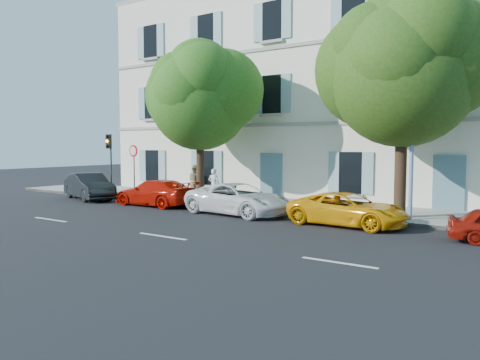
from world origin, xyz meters
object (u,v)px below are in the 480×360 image
Objects in this scene: road_sign at (134,159)px; pedestrian_b at (195,181)px; pedestrian_a at (214,185)px; car_red_coupe at (155,193)px; car_white_coupe at (238,199)px; car_yellow_supercar at (348,209)px; tree_right at (403,75)px; street_lamp at (412,106)px; tree_left at (200,100)px; car_dark_sedan at (89,186)px; traffic_light at (109,151)px.

road_sign is 3.68m from pedestrian_b.
car_red_coupe is at bearing 33.48° from pedestrian_a.
road_sign is (-7.90, 1.52, 1.49)m from car_white_coupe.
car_yellow_supercar is 2.68× the size of pedestrian_a.
pedestrian_b is at bearing 176.34° from tree_right.
street_lamp is 4.57× the size of pedestrian_a.
tree_left is at bearing 179.31° from tree_right.
street_lamp is 11.76m from pedestrian_b.
car_dark_sedan is 2.26m from traffic_light.
car_dark_sedan is 2.45× the size of pedestrian_b.
car_dark_sedan reaches higher than car_white_coupe.
tree_right is (11.04, 1.98, 4.93)m from car_red_coupe.
tree_right is 4.84× the size of pedestrian_b.
traffic_light reaches higher than pedestrian_b.
street_lamp reaches higher than road_sign.
tree_right is (1.27, 2.09, 4.97)m from car_yellow_supercar.
tree_left is at bearing -10.63° from pedestrian_a.
car_dark_sedan is 4.85m from car_red_coupe.
car_red_coupe is at bearing -172.51° from street_lamp.
car_dark_sedan is at bearing -174.55° from street_lamp.
car_yellow_supercar is 1.29× the size of traffic_light.
car_dark_sedan is at bearing -160.19° from tree_left.
car_white_coupe is at bearing 90.20° from car_red_coupe.
car_yellow_supercar is at bearing -121.39° from tree_right.
tree_right is at bearing -28.94° from car_yellow_supercar.
tree_left is at bearing 9.10° from road_sign.
tree_right is 5.22× the size of pedestrian_a.
car_white_coupe is at bearing -166.46° from street_lamp.
road_sign reaches higher than car_dark_sedan.
pedestrian_a is (0.81, 0.06, -4.19)m from tree_left.
car_white_coupe is (4.92, -0.08, 0.03)m from car_red_coupe.
car_dark_sedan is at bearing -141.43° from road_sign.
street_lamp is (10.41, -0.59, -0.82)m from tree_left.
street_lamp is at bearing -44.79° from car_yellow_supercar.
car_red_coupe is at bearing -117.95° from tree_left.
traffic_light reaches higher than car_red_coupe.
traffic_light is at bearing -103.25° from car_red_coupe.
pedestrian_a is (6.53, 0.98, -1.63)m from traffic_light.
traffic_light is (-15.65, -0.81, -2.98)m from tree_right.
car_white_coupe is 2.73× the size of pedestrian_b.
pedestrian_b is (-10.74, 0.69, -4.55)m from tree_right.
street_lamp reaches higher than car_white_coupe.
pedestrian_b is (-9.47, 2.78, 0.42)m from car_yellow_supercar.
pedestrian_b is at bearing 76.11° from car_yellow_supercar.
road_sign is 5.10m from pedestrian_a.
tree_left is at bearing 65.96° from car_white_coupe.
tree_right reaches higher than pedestrian_a.
tree_left is at bearing 170.52° from pedestrian_b.
street_lamp is (16.13, 0.34, 1.75)m from traffic_light.
road_sign is 1.72× the size of pedestrian_a.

